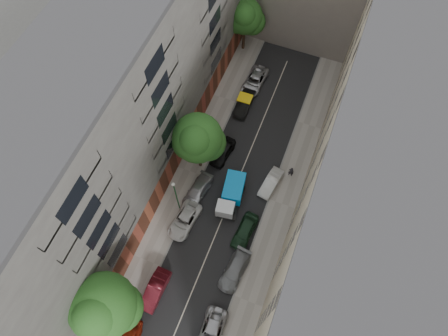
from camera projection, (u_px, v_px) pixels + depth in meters
The scene contains 22 objects.
ground at pixel (235, 188), 44.76m from camera, with size 120.00×120.00×0.00m, color #4C4C49.
road_surface at pixel (235, 188), 44.75m from camera, with size 8.00×44.00×0.02m, color black.
sidewalk_left at pixel (190, 171), 45.60m from camera, with size 3.00×44.00×0.15m, color gray.
sidewalk_right at pixel (282, 204), 43.79m from camera, with size 3.00×44.00×0.15m, color gray.
building_left at pixel (129, 106), 37.65m from camera, with size 8.00×44.00×20.00m, color #4E4C49.
building_right at pixel (358, 183), 34.03m from camera, with size 8.00×44.00×20.00m, color #BBAE92.
tarp_truck at pixel (231, 194), 43.01m from camera, with size 2.66×5.26×2.31m.
car_left_1 at pixel (155, 290), 39.02m from camera, with size 1.52×4.37×1.44m, color #4E0F17.
car_left_2 at pixel (184, 220), 42.32m from camera, with size 2.16×4.70×1.30m, color silver.
car_left_3 at pixel (198, 191), 43.83m from camera, with size 1.86×4.57×1.33m, color #AFAEB3.
car_left_4 at pixel (223, 152), 46.02m from camera, with size 1.66×4.13×1.41m, color black.
car_left_5 at pixel (245, 104), 49.11m from camera, with size 1.52×4.36×1.44m, color black.
car_left_6 at pixel (255, 81), 50.76m from camera, with size 2.29×4.96×1.38m, color #BABABF.
car_right_0 at pixel (211, 333), 37.32m from camera, with size 2.16×4.69×1.30m, color #AFB0B4.
car_right_1 at pixel (235, 270), 39.91m from camera, with size 1.90×4.66×1.35m, color slate.
car_right_2 at pixel (245, 231), 41.71m from camera, with size 1.72×4.29×1.46m, color black.
car_right_3 at pixel (271, 183), 44.32m from camera, with size 1.37×3.92×1.29m, color silver.
tree_near at pixel (104, 308), 32.42m from camera, with size 5.80×5.60×9.94m.
tree_mid at pixel (198, 140), 40.69m from camera, with size 5.51×5.27×8.72m.
tree_far at pixel (245, 18), 49.25m from camera, with size 4.82×4.46×7.80m.
lamp_post at pixel (176, 194), 40.01m from camera, with size 0.36×0.36×6.34m.
pedestrian at pixel (291, 172), 44.56m from camera, with size 0.61×0.40×1.67m, color black.
Camera 1 is at (5.50, -17.49, 40.91)m, focal length 32.00 mm.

